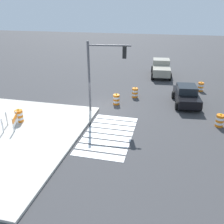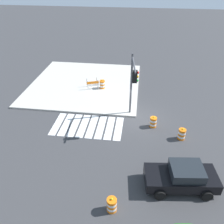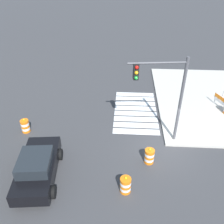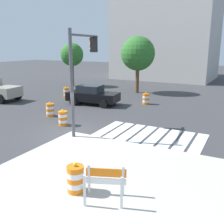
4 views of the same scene
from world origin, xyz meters
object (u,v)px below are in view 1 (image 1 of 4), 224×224
object	(u,v)px
traffic_barrel_near_corner	(220,121)
sports_car	(186,95)
traffic_barrel_crosswalk_end	(201,87)
traffic_barrel_on_sidewalk	(19,116)
construction_barricade	(13,121)
traffic_barrel_median_near	(135,93)
traffic_light_pole	(103,65)
pickup_truck	(161,68)
traffic_barrel_median_far	(116,99)

from	to	relation	value
traffic_barrel_near_corner	sports_car	bearing A→B (deg)	-151.25
sports_car	traffic_barrel_crosswalk_end	distance (m)	4.27
traffic_barrel_on_sidewalk	construction_barricade	distance (m)	1.04
traffic_barrel_median_near	traffic_light_pole	bearing A→B (deg)	-25.46
traffic_barrel_on_sidewalk	construction_barricade	xyz separation A→B (m)	(1.01, 0.18, 0.12)
construction_barricade	traffic_barrel_median_near	bearing A→B (deg)	139.37
traffic_barrel_median_near	construction_barricade	distance (m)	11.20
sports_car	traffic_light_pole	world-z (taller)	traffic_light_pole
traffic_barrel_crosswalk_end	pickup_truck	bearing A→B (deg)	-140.64
traffic_barrel_on_sidewalk	traffic_barrel_crosswalk_end	bearing A→B (deg)	128.24
pickup_truck	traffic_barrel_crosswalk_end	distance (m)	6.74
pickup_truck	traffic_light_pole	distance (m)	13.52
pickup_truck	traffic_barrel_crosswalk_end	bearing A→B (deg)	39.36
traffic_barrel_crosswalk_end	traffic_barrel_near_corner	bearing A→B (deg)	4.10
pickup_truck	traffic_barrel_near_corner	bearing A→B (deg)	20.23
traffic_light_pole	traffic_barrel_median_near	bearing A→B (deg)	154.54
traffic_barrel_crosswalk_end	traffic_barrel_median_far	size ratio (longest dim) A/B	1.00
sports_car	traffic_barrel_median_near	xyz separation A→B (m)	(-0.61, -4.64, -0.36)
pickup_truck	construction_barricade	bearing A→B (deg)	-28.58
traffic_barrel_on_sidewalk	construction_barricade	bearing A→B (deg)	10.17
traffic_barrel_median_far	construction_barricade	size ratio (longest dim) A/B	0.71
pickup_truck	traffic_light_pole	xyz separation A→B (m)	(12.60, -3.92, 2.94)
traffic_barrel_median_near	sports_car	bearing A→B (deg)	82.45
sports_car	construction_barricade	distance (m)	14.30
traffic_barrel_near_corner	traffic_barrel_on_sidewalk	bearing A→B (deg)	-78.52
traffic_barrel_median_near	traffic_light_pole	xyz separation A→B (m)	(4.07, -1.94, 3.46)
traffic_barrel_median_near	traffic_barrel_on_sidewalk	distance (m)	10.58
traffic_light_pole	sports_car	bearing A→B (deg)	117.72
traffic_barrel_crosswalk_end	construction_barricade	size ratio (longest dim) A/B	0.71
traffic_barrel_crosswalk_end	traffic_light_pole	size ratio (longest dim) A/B	0.19
traffic_barrel_crosswalk_end	traffic_barrel_median_far	bearing A→B (deg)	-54.07
pickup_truck	traffic_barrel_on_sidewalk	xyz separation A→B (m)	(16.01, -9.46, -0.37)
sports_car	traffic_barrel_median_far	world-z (taller)	sports_car
traffic_barrel_near_corner	traffic_barrel_on_sidewalk	size ratio (longest dim) A/B	1.00
traffic_barrel_crosswalk_end	construction_barricade	bearing A→B (deg)	-48.86
traffic_barrel_near_corner	traffic_barrel_crosswalk_end	xyz separation A→B (m)	(-7.91, -0.57, 0.00)
traffic_barrel_near_corner	traffic_barrel_on_sidewalk	world-z (taller)	traffic_barrel_on_sidewalk
traffic_barrel_on_sidewalk	construction_barricade	world-z (taller)	traffic_barrel_on_sidewalk
traffic_barrel_near_corner	construction_barricade	world-z (taller)	construction_barricade
traffic_barrel_near_corner	traffic_barrel_on_sidewalk	distance (m)	14.58
traffic_barrel_median_near	traffic_light_pole	world-z (taller)	traffic_light_pole
sports_car	traffic_barrel_median_far	bearing A→B (deg)	-75.47
pickup_truck	traffic_barrel_on_sidewalk	size ratio (longest dim) A/B	5.19
sports_car	traffic_barrel_near_corner	bearing A→B (deg)	28.75
traffic_barrel_near_corner	pickup_truck	bearing A→B (deg)	-159.77
sports_car	traffic_barrel_near_corner	xyz separation A→B (m)	(3.97, 2.18, -0.36)
traffic_barrel_median_near	construction_barricade	size ratio (longest dim) A/B	0.71
traffic_barrel_crosswalk_end	traffic_barrel_on_sidewalk	distance (m)	17.47
traffic_barrel_near_corner	traffic_barrel_median_far	distance (m)	8.50
sports_car	traffic_barrel_near_corner	size ratio (longest dim) A/B	4.39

